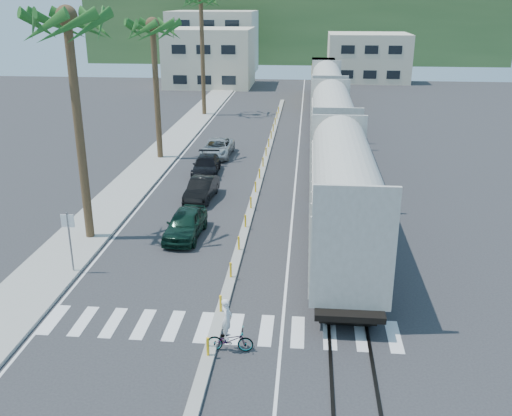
{
  "coord_description": "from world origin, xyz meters",
  "views": [
    {
      "loc": [
        3.23,
        -20.74,
        11.89
      ],
      "look_at": [
        0.77,
        6.03,
        2.0
      ],
      "focal_mm": 40.0,
      "sensor_mm": 36.0,
      "label": 1
    }
  ],
  "objects": [
    {
      "name": "ground",
      "position": [
        0.0,
        0.0,
        0.0
      ],
      "size": [
        140.0,
        140.0,
        0.0
      ],
      "primitive_type": "plane",
      "color": "#28282B",
      "rests_on": "ground"
    },
    {
      "name": "sidewalk",
      "position": [
        -8.5,
        25.0,
        0.07
      ],
      "size": [
        3.0,
        90.0,
        0.15
      ],
      "primitive_type": "cube",
      "color": "gray",
      "rests_on": "ground"
    },
    {
      "name": "rails",
      "position": [
        5.0,
        28.0,
        0.03
      ],
      "size": [
        1.56,
        100.0,
        0.06
      ],
      "color": "black",
      "rests_on": "ground"
    },
    {
      "name": "median",
      "position": [
        0.0,
        19.96,
        0.09
      ],
      "size": [
        0.45,
        60.0,
        0.85
      ],
      "color": "gray",
      "rests_on": "ground"
    },
    {
      "name": "crosswalk",
      "position": [
        0.0,
        -2.0,
        0.01
      ],
      "size": [
        14.0,
        2.2,
        0.01
      ],
      "primitive_type": "cube",
      "color": "silver",
      "rests_on": "ground"
    },
    {
      "name": "lane_markings",
      "position": [
        -2.15,
        25.0,
        0.0
      ],
      "size": [
        9.42,
        90.0,
        0.01
      ],
      "color": "silver",
      "rests_on": "ground"
    },
    {
      "name": "freight_train",
      "position": [
        5.0,
        25.27,
        2.91
      ],
      "size": [
        3.0,
        60.94,
        5.85
      ],
      "color": "#A5A398",
      "rests_on": "ground"
    },
    {
      "name": "palm_trees",
      "position": [
        -8.1,
        22.7,
        10.81
      ],
      "size": [
        3.5,
        37.2,
        13.75
      ],
      "color": "brown",
      "rests_on": "ground"
    },
    {
      "name": "street_sign",
      "position": [
        -7.3,
        2.0,
        1.97
      ],
      "size": [
        0.6,
        0.08,
        3.0
      ],
      "color": "slate",
      "rests_on": "ground"
    },
    {
      "name": "buildings",
      "position": [
        -6.41,
        71.66,
        4.36
      ],
      "size": [
        38.0,
        27.0,
        10.0
      ],
      "color": "beige",
      "rests_on": "ground"
    },
    {
      "name": "hillside",
      "position": [
        0.0,
        100.0,
        6.0
      ],
      "size": [
        80.0,
        20.0,
        12.0
      ],
      "primitive_type": "cube",
      "color": "#385628",
      "rests_on": "ground"
    },
    {
      "name": "car_lead",
      "position": [
        -3.04,
        6.74,
        0.74
      ],
      "size": [
        2.1,
        4.47,
        1.47
      ],
      "primitive_type": "imported",
      "rotation": [
        0.0,
        0.0,
        -0.04
      ],
      "color": "black",
      "rests_on": "ground"
    },
    {
      "name": "car_second",
      "position": [
        -3.28,
        12.72,
        0.68
      ],
      "size": [
        1.99,
        4.32,
        1.36
      ],
      "primitive_type": "imported",
      "rotation": [
        0.0,
        0.0,
        -0.07
      ],
      "color": "black",
      "rests_on": "ground"
    },
    {
      "name": "car_third",
      "position": [
        -3.94,
        18.15,
        0.65
      ],
      "size": [
        2.38,
        4.73,
        1.31
      ],
      "primitive_type": "imported",
      "rotation": [
        0.0,
        0.0,
        0.06
      ],
      "color": "black",
      "rests_on": "ground"
    },
    {
      "name": "car_rear",
      "position": [
        -3.92,
        23.19,
        0.67
      ],
      "size": [
        2.42,
        4.93,
        1.35
      ],
      "primitive_type": "imported",
      "rotation": [
        0.0,
        0.0,
        -0.02
      ],
      "color": "#ACB0B2",
      "rests_on": "ground"
    },
    {
      "name": "cyclist",
      "position": [
        0.68,
        -3.43,
        0.67
      ],
      "size": [
        0.73,
        1.7,
        2.08
      ],
      "rotation": [
        0.0,
        0.0,
        1.6
      ],
      "color": "#9EA0A5",
      "rests_on": "ground"
    }
  ]
}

